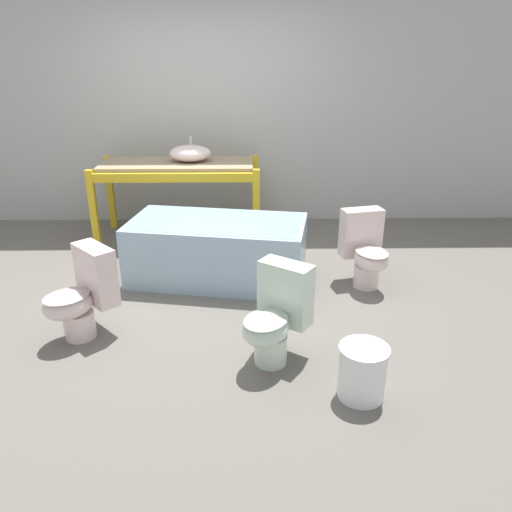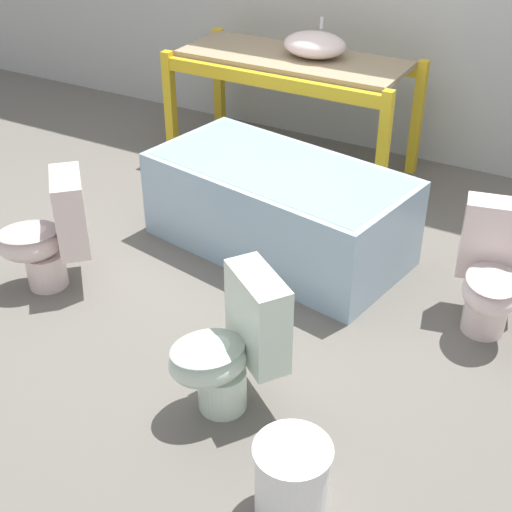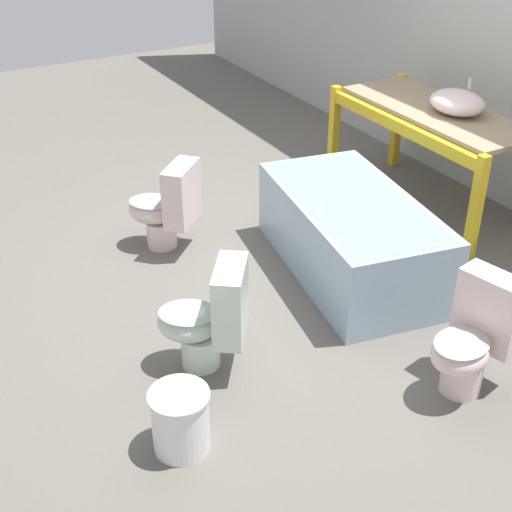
# 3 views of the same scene
# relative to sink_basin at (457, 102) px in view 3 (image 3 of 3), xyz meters

# --- Properties ---
(ground_plane) EXTENTS (12.00, 12.00, 0.00)m
(ground_plane) POSITION_rel_sink_basin_xyz_m (0.16, -1.28, -0.94)
(ground_plane) COLOR #666059
(shelving_rack) EXTENTS (1.77, 0.77, 0.85)m
(shelving_rack) POSITION_rel_sink_basin_xyz_m (-0.14, -0.05, -0.22)
(shelving_rack) COLOR gold
(shelving_rack) RESTS_ON ground_plane
(sink_basin) EXTENTS (0.45, 0.37, 0.25)m
(sink_basin) POSITION_rel_sink_basin_xyz_m (0.00, 0.00, 0.00)
(sink_basin) COLOR silver
(sink_basin) RESTS_ON shelving_rack
(bathtub_main) EXTENTS (1.68, 1.05, 0.56)m
(bathtub_main) POSITION_rel_sink_basin_xyz_m (0.34, -1.17, -0.62)
(bathtub_main) COLOR #99B7CC
(bathtub_main) RESTS_ON ground_plane
(toilet_near) EXTENTS (0.56, 0.60, 0.67)m
(toilet_near) POSITION_rel_sink_basin_xyz_m (0.80, -2.48, -0.61)
(toilet_near) COLOR silver
(toilet_near) RESTS_ON ground_plane
(toilet_far) EXTENTS (0.59, 0.58, 0.67)m
(toilet_far) POSITION_rel_sink_basin_xyz_m (-0.59, -2.14, -0.61)
(toilet_far) COLOR silver
(toilet_far) RESTS_ON ground_plane
(toilet_extra) EXTENTS (0.43, 0.56, 0.67)m
(toilet_extra) POSITION_rel_sink_basin_xyz_m (1.66, -1.32, -0.61)
(toilet_extra) COLOR silver
(toilet_extra) RESTS_ON ground_plane
(bucket_white) EXTENTS (0.31, 0.31, 0.35)m
(bucket_white) POSITION_rel_sink_basin_xyz_m (1.31, -2.89, -0.76)
(bucket_white) COLOR white
(bucket_white) RESTS_ON ground_plane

